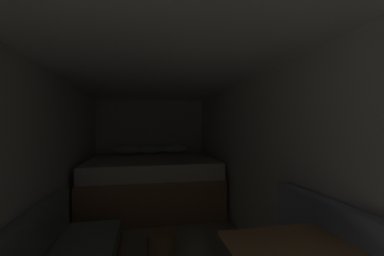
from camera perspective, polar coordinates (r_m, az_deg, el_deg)
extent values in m
cube|color=silver|center=(5.06, -10.08, -4.32)|extent=(2.33, 0.05, 1.97)
cube|color=silver|center=(2.66, -33.99, -8.25)|extent=(0.05, 5.18, 1.97)
cube|color=silver|center=(2.77, 16.06, -7.90)|extent=(0.05, 5.18, 1.97)
cube|color=white|center=(2.52, -8.38, 14.49)|extent=(2.33, 5.18, 0.05)
cube|color=#9E7247|center=(4.24, -9.71, -14.58)|extent=(2.11, 1.74, 0.60)
cube|color=beige|center=(4.15, -9.71, -8.95)|extent=(2.07, 1.70, 0.25)
ellipsoid|color=white|center=(4.79, -15.68, -5.12)|extent=(0.53, 0.32, 0.19)
ellipsoid|color=white|center=(4.82, -4.32, -5.09)|extent=(0.53, 0.32, 0.19)
ellipsoid|color=white|center=(4.78, -9.98, -5.13)|extent=(0.53, 0.32, 0.19)
cube|color=#8C93A8|center=(1.81, 33.45, -23.03)|extent=(0.10, 1.27, 0.47)
cube|color=#9E7247|center=(1.52, 25.32, -25.80)|extent=(0.73, 0.60, 0.02)
cylinder|color=olive|center=(2.86, -7.54, -26.19)|extent=(0.31, 0.31, 0.21)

